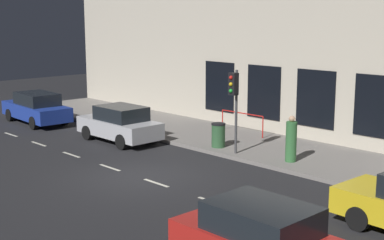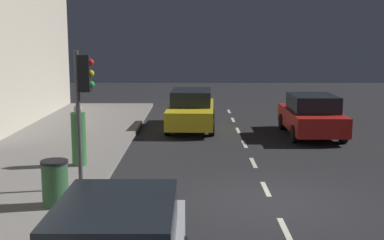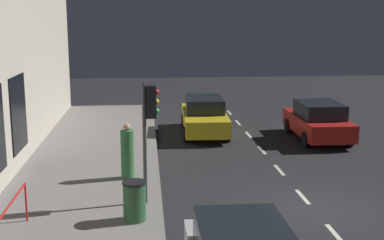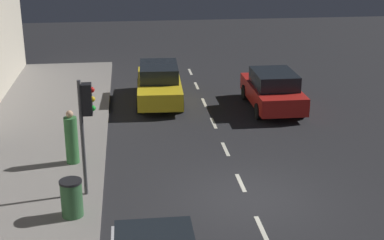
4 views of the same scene
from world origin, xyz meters
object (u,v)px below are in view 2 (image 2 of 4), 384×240
at_px(traffic_light, 84,88).
at_px(pedestrian_0, 79,138).
at_px(parked_car_2, 191,110).
at_px(trash_bin, 55,183).
at_px(parked_car_0, 311,115).

bearing_deg(traffic_light, pedestrian_0, -72.98).
bearing_deg(parked_car_2, trash_bin, 76.20).
relative_size(traffic_light, trash_bin, 3.30).
relative_size(traffic_light, pedestrian_0, 1.90).
height_order(parked_car_0, parked_car_2, same).
distance_m(parked_car_2, trash_bin, 10.25).
height_order(traffic_light, trash_bin, traffic_light).
distance_m(traffic_light, parked_car_2, 9.17).
distance_m(parked_car_0, trash_bin, 11.14).
bearing_deg(traffic_light, parked_car_0, -134.13).
relative_size(parked_car_2, trash_bin, 4.71).
height_order(parked_car_2, trash_bin, parked_car_2).
xyz_separation_m(parked_car_0, trash_bin, (7.36, 8.35, -0.15)).
bearing_deg(pedestrian_0, parked_car_2, 60.18).
bearing_deg(parked_car_2, pedestrian_0, 66.57).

